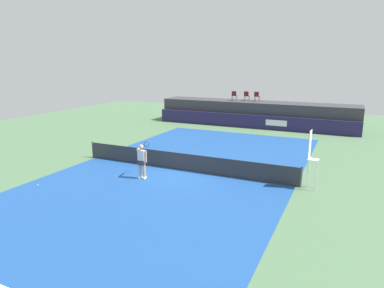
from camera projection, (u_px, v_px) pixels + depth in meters
ground_plane at (204, 157)px, 21.34m from camera, size 48.00×48.00×0.00m
court_inner at (183, 170)px, 18.70m from camera, size 12.00×22.00×0.00m
sponsor_wall at (251, 122)px, 30.45m from camera, size 18.00×0.22×1.20m
spectator_platform at (256, 113)px, 31.93m from camera, size 18.00×2.80×2.20m
spectator_chair_far_left at (234, 95)px, 32.43m from camera, size 0.48×0.48×0.89m
spectator_chair_left at (247, 96)px, 32.11m from camera, size 0.46×0.46×0.89m
spectator_chair_center at (257, 96)px, 31.72m from camera, size 0.47×0.47×0.89m
umpire_chair at (311, 156)px, 15.63m from camera, size 0.48×0.48×2.76m
tennis_net at (183, 162)px, 18.59m from camera, size 12.40×0.02×0.95m
net_post_near at (93, 149)px, 21.13m from camera, size 0.10×0.10×1.00m
net_post_far at (301, 177)px, 16.03m from camera, size 0.10×0.10×1.00m
tennis_player at (142, 160)px, 17.18m from camera, size 0.75×1.13×1.77m
tennis_ball at (38, 185)px, 16.30m from camera, size 0.07×0.07×0.07m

